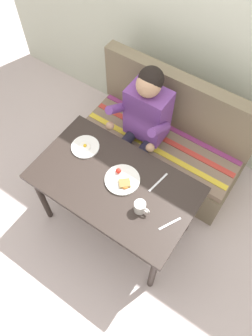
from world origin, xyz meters
TOP-DOWN VIEW (x-y plane):
  - ground_plane at (0.00, 0.00)m, footprint 8.00×8.00m
  - back_wall at (0.00, 1.27)m, footprint 4.40×0.10m
  - table at (0.00, 0.00)m, footprint 1.20×0.70m
  - couch at (0.00, 0.76)m, footprint 1.44×0.56m
  - person at (-0.14, 0.59)m, footprint 0.45×0.61m
  - plate_breakfast at (0.04, 0.04)m, footprint 0.25×0.25m
  - plate_eggs at (-0.36, 0.12)m, footprint 0.22×0.22m
  - coffee_mug at (0.27, -0.08)m, footprint 0.12×0.08m
  - fork at (0.49, -0.05)m, footprint 0.09×0.16m
  - knife at (0.26, 0.17)m, footprint 0.05×0.20m

SIDE VIEW (x-z plane):
  - ground_plane at x=0.00m, z-range 0.00..0.00m
  - couch at x=0.00m, z-range -0.17..0.83m
  - table at x=0.00m, z-range 0.28..1.01m
  - fork at x=0.49m, z-range 0.73..0.73m
  - knife at x=0.26m, z-range 0.73..0.73m
  - plate_eggs at x=-0.36m, z-range 0.72..0.76m
  - person at x=-0.14m, z-range 0.13..1.35m
  - plate_breakfast at x=0.04m, z-range 0.71..0.77m
  - coffee_mug at x=0.27m, z-range 0.73..0.83m
  - back_wall at x=0.00m, z-range 0.00..2.60m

